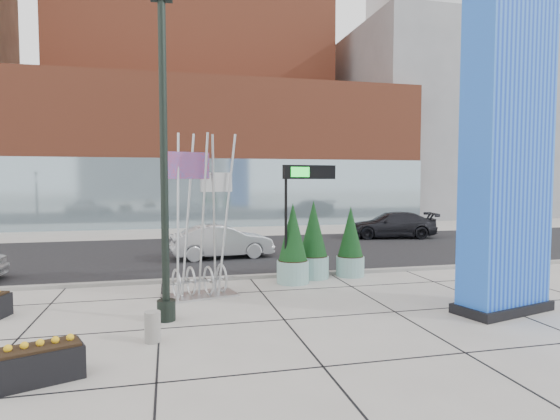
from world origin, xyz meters
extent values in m
plane|color=#9E9991|center=(0.00, 0.00, 0.00)|extent=(160.00, 160.00, 0.00)
cube|color=black|center=(0.00, 10.00, 0.01)|extent=(80.00, 12.00, 0.02)
cube|color=gray|center=(0.00, 4.00, 0.06)|extent=(80.00, 0.30, 0.12)
cube|color=brown|center=(1.00, 27.00, 5.50)|extent=(34.00, 10.00, 11.00)
cube|color=#8CA5B2|center=(1.00, 22.20, 2.50)|extent=(34.00, 0.60, 5.00)
cube|color=slate|center=(26.00, 32.00, 9.00)|extent=(20.00, 18.00, 18.00)
cube|color=#B2B7BC|center=(36.00, 48.00, 27.50)|extent=(16.00, 16.00, 55.00)
cube|color=#0D35D1|center=(6.78, -1.62, 4.44)|extent=(2.63, 1.58, 8.87)
cube|color=black|center=(6.78, -1.62, 0.12)|extent=(2.87, 1.82, 0.25)
cylinder|color=black|center=(-1.84, -0.37, 4.11)|extent=(0.18, 0.18, 8.22)
cylinder|color=black|center=(-1.84, -0.37, 0.26)|extent=(0.45, 0.45, 0.51)
cube|color=silver|center=(-0.88, 1.88, 0.03)|extent=(2.33, 1.55, 0.06)
cylinder|color=silver|center=(-1.56, 1.69, 2.43)|extent=(0.08, 0.08, 4.86)
cylinder|color=silver|center=(-1.17, 2.03, 2.43)|extent=(0.08, 0.08, 4.86)
cylinder|color=silver|center=(-0.78, 1.79, 2.43)|extent=(0.08, 0.08, 4.86)
cylinder|color=silver|center=(-0.35, 2.08, 2.43)|extent=(0.08, 0.08, 4.86)
cylinder|color=silver|center=(-0.10, 1.64, 2.43)|extent=(0.08, 0.08, 4.86)
torus|color=silver|center=(-1.61, 1.79, 0.47)|extent=(0.28, 0.87, 0.88)
torus|color=silver|center=(-1.12, 1.98, 0.47)|extent=(0.28, 0.87, 0.88)
torus|color=silver|center=(-0.64, 1.79, 0.47)|extent=(0.28, 0.87, 0.88)
torus|color=silver|center=(-0.15, 1.98, 0.47)|extent=(0.28, 0.87, 0.88)
cube|color=red|center=(-1.17, 1.88, 3.89)|extent=(1.22, 0.46, 0.78)
cube|color=silver|center=(-0.30, 1.98, 3.40)|extent=(0.97, 0.19, 0.58)
cylinder|color=gray|center=(-2.12, -1.88, 0.33)|extent=(0.34, 0.34, 0.66)
cylinder|color=black|center=(2.00, 2.80, 1.96)|extent=(0.09, 0.09, 3.91)
cube|color=black|center=(2.84, 2.80, 3.73)|extent=(1.87, 0.40, 0.47)
cube|color=#19D833|center=(2.47, 2.70, 3.73)|extent=(0.65, 0.10, 0.33)
cylinder|color=#87B6B0|center=(4.60, 3.60, 0.35)|extent=(1.01, 1.01, 0.71)
cylinder|color=black|center=(4.60, 3.60, 0.71)|extent=(0.93, 0.93, 0.06)
cone|color=black|center=(4.60, 3.60, 1.62)|extent=(0.91, 0.91, 1.82)
cylinder|color=#87B6B0|center=(3.20, 3.60, 0.38)|extent=(1.10, 1.10, 0.77)
cylinder|color=black|center=(3.20, 3.60, 0.77)|extent=(1.01, 1.01, 0.07)
cone|color=black|center=(3.20, 3.60, 1.76)|extent=(0.99, 0.99, 1.98)
cylinder|color=#87B6B0|center=(2.28, 2.97, 0.38)|extent=(1.08, 1.08, 0.76)
cylinder|color=black|center=(2.28, 2.97, 0.76)|extent=(0.99, 0.99, 0.06)
cone|color=black|center=(2.28, 2.97, 1.73)|extent=(0.97, 0.97, 1.95)
cube|color=black|center=(-3.94, -3.43, 0.29)|extent=(1.50, 1.11, 0.58)
cube|color=black|center=(-3.94, -3.43, 0.60)|extent=(1.37, 0.99, 0.06)
imported|color=#B4B7BD|center=(0.53, 8.50, 0.73)|extent=(4.59, 2.00, 1.47)
imported|color=black|center=(11.13, 13.34, 0.76)|extent=(5.57, 3.07, 1.53)
camera|label=1|loc=(-1.75, -12.05, 3.48)|focal=30.00mm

